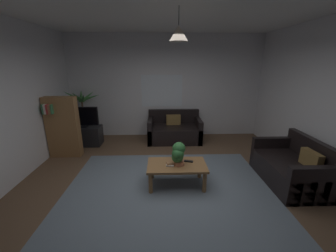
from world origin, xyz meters
The scene contains 17 objects.
floor centered at (0.00, 0.00, -0.01)m, with size 5.46×5.69×0.02m, color brown.
rug centered at (0.00, -0.20, 0.00)m, with size 3.55×3.13×0.01m, color slate.
wall_back centered at (0.00, 2.87, 1.44)m, with size 5.58×0.06×2.88m, color silver.
ceiling centered at (0.00, 0.00, 2.89)m, with size 5.46×5.69×0.02m, color white.
window_pane centered at (-0.10, 2.84, 1.33)m, with size 1.17×0.01×0.91m, color white.
couch_under_window centered at (0.24, 2.35, 0.27)m, with size 1.45×0.86×0.82m.
couch_right_side centered at (2.24, 0.14, 0.28)m, with size 0.86×1.38×0.82m.
coffee_table centered at (0.15, 0.11, 0.34)m, with size 1.03×0.59×0.41m.
book_on_table_0 centered at (0.03, 0.06, 0.42)m, with size 0.13×0.10×0.03m, color beige.
book_on_table_1 centered at (0.03, 0.08, 0.45)m, with size 0.12×0.10×0.03m, color #99663F.
remote_on_table_0 centered at (0.37, 0.19, 0.42)m, with size 0.05×0.16×0.02m, color black.
potted_plant_on_table centered at (0.17, 0.09, 0.62)m, with size 0.24×0.27×0.41m.
tv_stand centered at (-2.18, 2.09, 0.25)m, with size 0.90×0.44×0.50m, color black.
tv centered at (-2.18, 2.07, 0.77)m, with size 0.86×0.16×0.53m.
potted_palm_corner centered at (-2.31, 2.58, 0.69)m, with size 0.92×0.80×1.44m.
bookshelf_corner centered at (-2.36, 1.41, 0.71)m, with size 0.70×0.31×1.40m.
pendant_lamp centered at (0.15, 0.11, 2.52)m, with size 0.28×0.28×0.47m.
Camera 1 is at (-0.10, -3.15, 2.11)m, focal length 22.16 mm.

